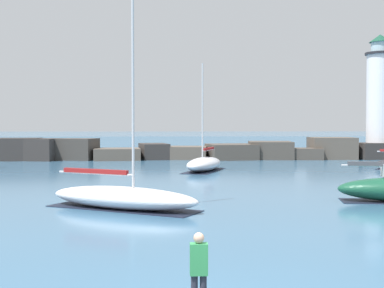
# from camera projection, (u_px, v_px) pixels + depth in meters

# --- Properties ---
(open_sea_beyond) EXTENTS (400.00, 116.00, 0.01)m
(open_sea_beyond) POSITION_uv_depth(u_px,v_px,m) (171.00, 142.00, 119.36)
(open_sea_beyond) COLOR #2D5B7F
(open_sea_beyond) RESTS_ON ground
(breakwater_jetty) EXTENTS (57.05, 6.43, 2.43)m
(breakwater_jetty) POSITION_uv_depth(u_px,v_px,m) (194.00, 150.00, 59.49)
(breakwater_jetty) COLOR #4C443D
(breakwater_jetty) RESTS_ON ground
(lighthouse) EXTENTS (3.89, 3.89, 14.08)m
(lighthouse) POSITION_uv_depth(u_px,v_px,m) (379.00, 105.00, 60.65)
(lighthouse) COLOR gray
(lighthouse) RESTS_ON ground
(sailboat_moored_0) EXTENTS (7.73, 5.54, 10.80)m
(sailboat_moored_0) POSITION_uv_depth(u_px,v_px,m) (123.00, 197.00, 24.41)
(sailboat_moored_0) COLOR white
(sailboat_moored_0) RESTS_ON ground
(sailboat_moored_3) EXTENTS (4.41, 7.33, 8.87)m
(sailboat_moored_3) POSITION_uv_depth(u_px,v_px,m) (204.00, 164.00, 44.44)
(sailboat_moored_3) COLOR silver
(sailboat_moored_3) RESTS_ON ground
(person_on_rocks) EXTENTS (0.36, 0.22, 1.67)m
(person_on_rocks) POSITION_uv_depth(u_px,v_px,m) (199.00, 269.00, 10.77)
(person_on_rocks) COLOR #282833
(person_on_rocks) RESTS_ON ground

